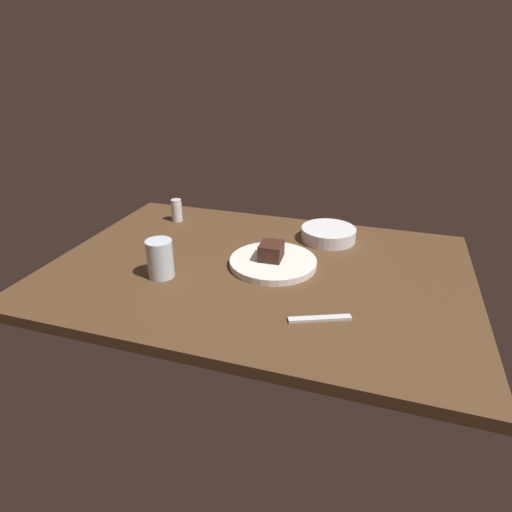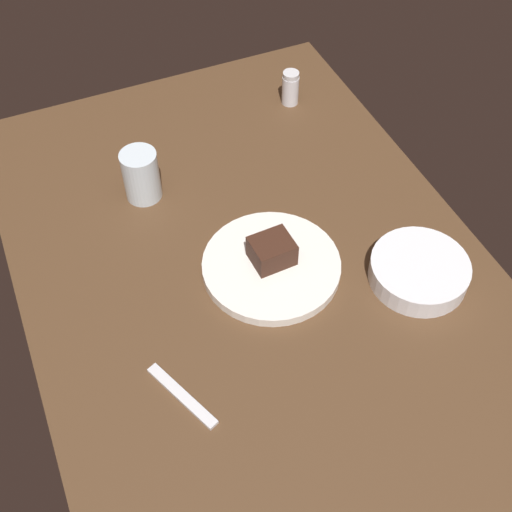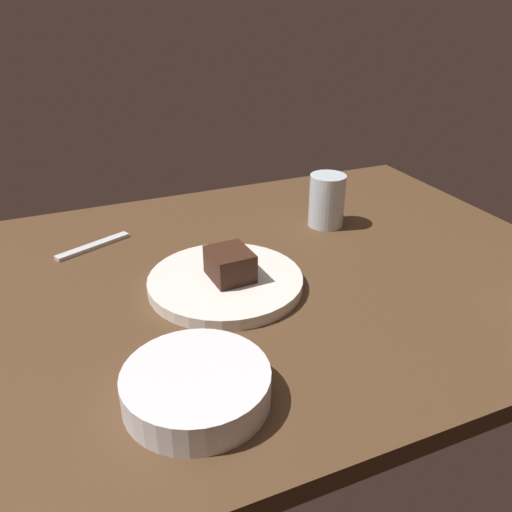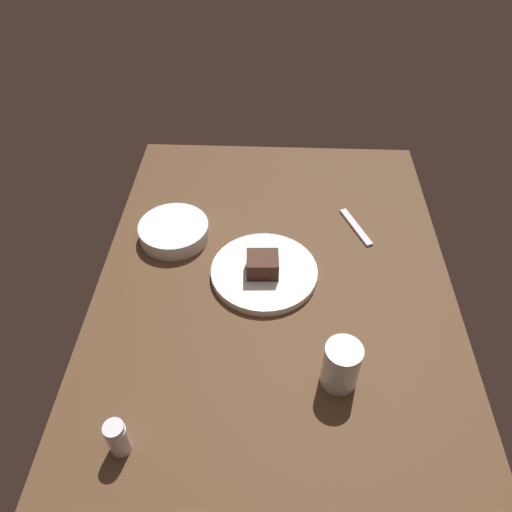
{
  "view_description": "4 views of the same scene",
  "coord_description": "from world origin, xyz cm",
  "px_view_note": "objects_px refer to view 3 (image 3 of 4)",
  "views": [
    {
      "loc": [
        -33.14,
        106.09,
        60.66
      ],
      "look_at": [
        1.24,
        -2.33,
        5.38
      ],
      "focal_mm": 30.13,
      "sensor_mm": 36.0,
      "label": 1
    },
    {
      "loc": [
        -72.63,
        30.31,
        99.27
      ],
      "look_at": [
        -2.12,
        -0.27,
        5.96
      ],
      "focal_mm": 46.59,
      "sensor_mm": 36.0,
      "label": 2
    },
    {
      "loc": [
        -29.15,
        -73.78,
        47.96
      ],
      "look_at": [
        2.7,
        0.13,
        6.18
      ],
      "focal_mm": 37.1,
      "sensor_mm": 36.0,
      "label": 3
    },
    {
      "loc": [
        76.75,
        -1.04,
        90.53
      ],
      "look_at": [
        -4.44,
        -4.51,
        8.92
      ],
      "focal_mm": 34.63,
      "sensor_mm": 36.0,
      "label": 4
    }
  ],
  "objects_px": {
    "chocolate_cake_slice": "(230,264)",
    "dessert_spoon": "(93,246)",
    "side_bowl": "(196,386)",
    "water_glass": "(327,200)",
    "dessert_plate": "(225,282)"
  },
  "relations": [
    {
      "from": "dessert_plate",
      "to": "side_bowl",
      "type": "relative_size",
      "value": 1.42
    },
    {
      "from": "water_glass",
      "to": "dessert_spoon",
      "type": "bearing_deg",
      "value": 170.02
    },
    {
      "from": "side_bowl",
      "to": "dessert_spoon",
      "type": "bearing_deg",
      "value": 96.7
    },
    {
      "from": "side_bowl",
      "to": "water_glass",
      "type": "bearing_deg",
      "value": 44.19
    },
    {
      "from": "chocolate_cake_slice",
      "to": "dessert_spoon",
      "type": "height_order",
      "value": "chocolate_cake_slice"
    },
    {
      "from": "water_glass",
      "to": "dessert_spoon",
      "type": "distance_m",
      "value": 0.47
    },
    {
      "from": "dessert_plate",
      "to": "chocolate_cake_slice",
      "type": "distance_m",
      "value": 0.03
    },
    {
      "from": "water_glass",
      "to": "dessert_spoon",
      "type": "height_order",
      "value": "water_glass"
    },
    {
      "from": "dessert_plate",
      "to": "side_bowl",
      "type": "xyz_separation_m",
      "value": [
        -0.12,
        -0.24,
        0.01
      ]
    },
    {
      "from": "chocolate_cake_slice",
      "to": "side_bowl",
      "type": "distance_m",
      "value": 0.27
    },
    {
      "from": "chocolate_cake_slice",
      "to": "dessert_spoon",
      "type": "distance_m",
      "value": 0.31
    },
    {
      "from": "chocolate_cake_slice",
      "to": "side_bowl",
      "type": "height_order",
      "value": "chocolate_cake_slice"
    },
    {
      "from": "dessert_spoon",
      "to": "dessert_plate",
      "type": "bearing_deg",
      "value": -75.64
    },
    {
      "from": "side_bowl",
      "to": "dessert_plate",
      "type": "bearing_deg",
      "value": 62.23
    },
    {
      "from": "chocolate_cake_slice",
      "to": "side_bowl",
      "type": "bearing_deg",
      "value": -119.53
    }
  ]
}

